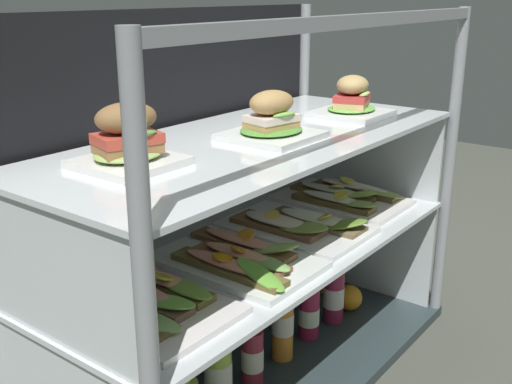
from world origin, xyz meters
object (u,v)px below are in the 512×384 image
object	(u,v)px
plated_roll_sandwich_near_left_corner	(272,122)
juice_bottle_front_right_end	(283,323)
open_sandwich_tray_mid_left	(240,259)
orange_fruit_beside_bottles	(349,298)
juice_bottle_front_left_end	(334,292)
open_sandwich_tray_far_right	(143,299)
plated_roll_sandwich_left_of_center	(128,142)
plated_roll_sandwich_far_left	(352,101)
juice_bottle_back_center	(218,372)
orange_fruit_near_left_post	(320,283)
juice_bottle_tucked_behind	(309,309)
open_sandwich_tray_right_of_center	(343,197)
open_sandwich_tray_left_of_center	(299,225)
juice_bottle_back_left	(252,354)

from	to	relation	value
plated_roll_sandwich_near_left_corner	juice_bottle_front_right_end	xyz separation A→B (m)	(0.06, 0.00, -0.56)
open_sandwich_tray_mid_left	orange_fruit_beside_bottles	xyz separation A→B (m)	(0.55, 0.00, -0.33)
juice_bottle_front_left_end	orange_fruit_beside_bottles	distance (m)	0.11
juice_bottle_front_left_end	open_sandwich_tray_mid_left	bearing A→B (deg)	-179.00
open_sandwich_tray_far_right	orange_fruit_beside_bottles	world-z (taller)	open_sandwich_tray_far_right
plated_roll_sandwich_left_of_center	plated_roll_sandwich_far_left	distance (m)	0.73
plated_roll_sandwich_near_left_corner	juice_bottle_back_center	world-z (taller)	plated_roll_sandwich_near_left_corner
juice_bottle_front_right_end	orange_fruit_near_left_post	bearing A→B (deg)	17.01
plated_roll_sandwich_far_left	orange_fruit_near_left_post	size ratio (longest dim) A/B	2.74
plated_roll_sandwich_near_left_corner	juice_bottle_front_right_end	world-z (taller)	plated_roll_sandwich_near_left_corner
open_sandwich_tray_mid_left	juice_bottle_front_left_end	world-z (taller)	open_sandwich_tray_mid_left
open_sandwich_tray_mid_left	orange_fruit_near_left_post	distance (m)	0.69
juice_bottle_front_right_end	orange_fruit_near_left_post	size ratio (longest dim) A/B	3.76
juice_bottle_tucked_behind	plated_roll_sandwich_left_of_center	bearing A→B (deg)	172.07
open_sandwich_tray_right_of_center	juice_bottle_front_left_end	world-z (taller)	open_sandwich_tray_right_of_center
open_sandwich_tray_right_of_center	juice_bottle_front_left_end	bearing A→B (deg)	-161.27
open_sandwich_tray_left_of_center	juice_bottle_back_center	size ratio (longest dim) A/B	1.61
open_sandwich_tray_far_right	plated_roll_sandwich_left_of_center	bearing A→B (deg)	56.03
open_sandwich_tray_left_of_center	open_sandwich_tray_right_of_center	size ratio (longest dim) A/B	1.00
plated_roll_sandwich_far_left	juice_bottle_back_center	xyz separation A→B (m)	(-0.56, 0.01, -0.57)
open_sandwich_tray_left_of_center	juice_bottle_tucked_behind	xyz separation A→B (m)	(0.07, 0.00, -0.28)
orange_fruit_beside_bottles	juice_bottle_back_center	bearing A→B (deg)	179.15
plated_roll_sandwich_far_left	juice_bottle_tucked_behind	world-z (taller)	plated_roll_sandwich_far_left
plated_roll_sandwich_left_of_center	open_sandwich_tray_far_right	size ratio (longest dim) A/B	0.49
plated_roll_sandwich_left_of_center	juice_bottle_front_right_end	distance (m)	0.72
orange_fruit_near_left_post	juice_bottle_back_center	bearing A→B (deg)	-169.47
open_sandwich_tray_right_of_center	juice_bottle_front_right_end	world-z (taller)	open_sandwich_tray_right_of_center
orange_fruit_beside_bottles	open_sandwich_tray_far_right	bearing A→B (deg)	177.98
plated_roll_sandwich_left_of_center	juice_bottle_front_left_end	world-z (taller)	plated_roll_sandwich_left_of_center
open_sandwich_tray_right_of_center	juice_bottle_back_left	bearing A→B (deg)	-176.88
plated_roll_sandwich_near_left_corner	orange_fruit_beside_bottles	distance (m)	0.75
juice_bottle_back_left	juice_bottle_back_center	bearing A→B (deg)	178.91
plated_roll_sandwich_far_left	juice_bottle_back_left	xyz separation A→B (m)	(-0.44, 0.01, -0.58)
plated_roll_sandwich_left_of_center	plated_roll_sandwich_near_left_corner	bearing A→B (deg)	-12.81
plated_roll_sandwich_far_left	open_sandwich_tray_left_of_center	world-z (taller)	plated_roll_sandwich_far_left
open_sandwich_tray_far_right	juice_bottle_tucked_behind	xyz separation A→B (m)	(0.61, -0.01, -0.28)
plated_roll_sandwich_left_of_center	juice_bottle_back_center	distance (m)	0.60
open_sandwich_tray_left_of_center	juice_bottle_tucked_behind	size ratio (longest dim) A/B	1.70
juice_bottle_tucked_behind	juice_bottle_back_center	bearing A→B (deg)	-179.25
open_sandwich_tray_left_of_center	orange_fruit_beside_bottles	world-z (taller)	open_sandwich_tray_left_of_center
plated_roll_sandwich_near_left_corner	juice_bottle_back_center	size ratio (longest dim) A/B	0.86
orange_fruit_near_left_post	plated_roll_sandwich_far_left	bearing A→B (deg)	-124.82
open_sandwich_tray_right_of_center	juice_bottle_back_center	world-z (taller)	open_sandwich_tray_right_of_center
plated_roll_sandwich_near_left_corner	juice_bottle_back_center	xyz separation A→B (m)	(-0.21, -0.00, -0.57)
open_sandwich_tray_left_of_center	juice_bottle_front_left_end	xyz separation A→B (m)	(0.19, -0.00, -0.27)
plated_roll_sandwich_near_left_corner	open_sandwich_tray_mid_left	bearing A→B (deg)	-174.81
juice_bottle_tucked_behind	plated_roll_sandwich_near_left_corner	bearing A→B (deg)	-178.63
orange_fruit_near_left_post	plated_roll_sandwich_left_of_center	bearing A→B (deg)	-177.28
open_sandwich_tray_far_right	juice_bottle_back_left	xyz separation A→B (m)	(0.33, -0.02, -0.29)
plated_roll_sandwich_left_of_center	open_sandwich_tray_far_right	distance (m)	0.31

